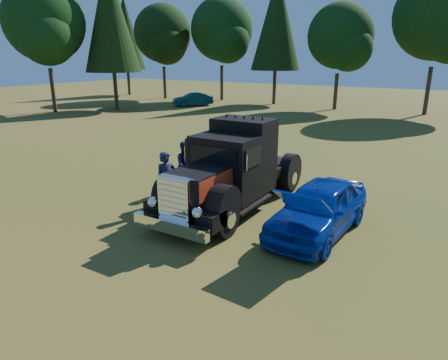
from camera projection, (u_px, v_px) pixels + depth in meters
ground at (193, 214)px, 13.37m from camera, size 120.00×120.00×0.00m
treeline at (308, 25)px, 36.42m from camera, size 72.10×24.04×13.84m
diamond_t_truck at (231, 172)px, 13.55m from camera, size 3.33×7.16×3.00m
hotrod_coupe at (319, 208)px, 11.76m from camera, size 2.11×4.66×1.89m
spectator_near at (167, 181)px, 13.55m from camera, size 0.78×0.87×2.01m
spectator_far at (186, 166)px, 15.49m from camera, size 1.10×1.18×1.94m
distant_teal_car at (193, 99)px, 41.68m from camera, size 3.65×4.12×1.35m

